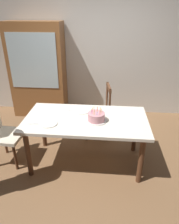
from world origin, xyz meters
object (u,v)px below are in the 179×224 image
(plate_far_side, at_px, (82,111))
(china_cabinet, at_px, (38,71))
(birthday_cake, at_px, (96,117))
(plate_near_celebrant, at_px, (49,124))
(chair_spindle_back, at_px, (98,112))
(chair_upholstered, at_px, (0,130))
(dining_table, at_px, (86,124))

(plate_far_side, relative_size, china_cabinet, 0.12)
(birthday_cake, xyz_separation_m, plate_near_celebrant, (-0.61, -0.14, -0.05))
(chair_spindle_back, relative_size, chair_upholstered, 1.00)
(chair_spindle_back, xyz_separation_m, chair_upholstered, (-1.37, -0.85, 0.07))
(dining_table, relative_size, plate_far_side, 7.67)
(birthday_cake, distance_m, chair_spindle_back, 0.90)
(plate_far_side, bearing_deg, chair_spindle_back, 69.05)
(plate_near_celebrant, distance_m, chair_spindle_back, 1.18)
(birthday_cake, bearing_deg, chair_spindle_back, 90.86)
(plate_near_celebrant, bearing_deg, plate_far_side, 46.73)
(chair_spindle_back, height_order, chair_upholstered, same)
(birthday_cake, height_order, china_cabinet, china_cabinet)
(birthday_cake, bearing_deg, plate_near_celebrant, -166.86)
(plate_near_celebrant, relative_size, chair_upholstered, 0.23)
(plate_far_side, height_order, chair_spindle_back, chair_spindle_back)
(china_cabinet, bearing_deg, dining_table, -53.44)
(chair_spindle_back, bearing_deg, dining_table, -99.85)
(chair_upholstered, distance_m, china_cabinet, 1.69)
(dining_table, height_order, chair_spindle_back, chair_spindle_back)
(dining_table, distance_m, plate_far_side, 0.24)
(dining_table, distance_m, birthday_cake, 0.22)
(plate_near_celebrant, height_order, chair_spindle_back, chair_spindle_back)
(dining_table, xyz_separation_m, chair_spindle_back, (0.13, 0.77, -0.20))
(dining_table, height_order, birthday_cake, birthday_cake)
(chair_spindle_back, distance_m, chair_upholstered, 1.61)
(china_cabinet, bearing_deg, plate_near_celebrant, -68.56)
(plate_near_celebrant, height_order, plate_far_side, same)
(plate_near_celebrant, xyz_separation_m, chair_upholstered, (-0.77, 0.12, -0.22))
(birthday_cake, xyz_separation_m, chair_upholstered, (-1.38, -0.02, -0.27))
(birthday_cake, height_order, plate_far_side, birthday_cake)
(birthday_cake, distance_m, chair_upholstered, 1.41)
(plate_far_side, distance_m, china_cabinet, 1.74)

